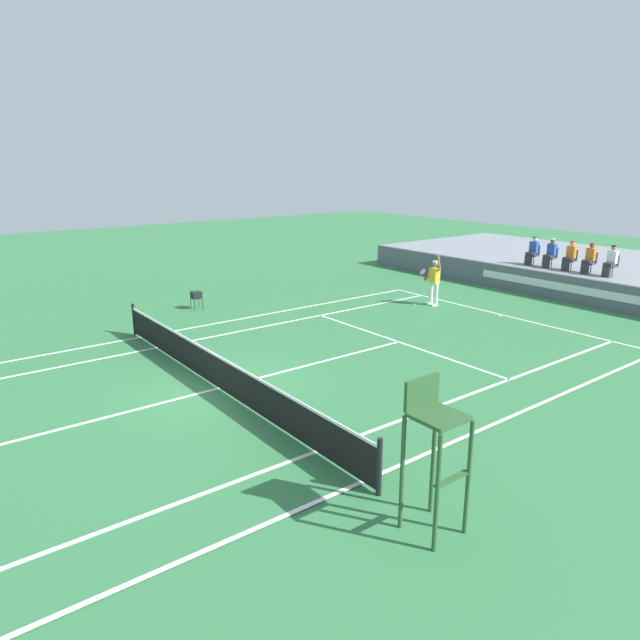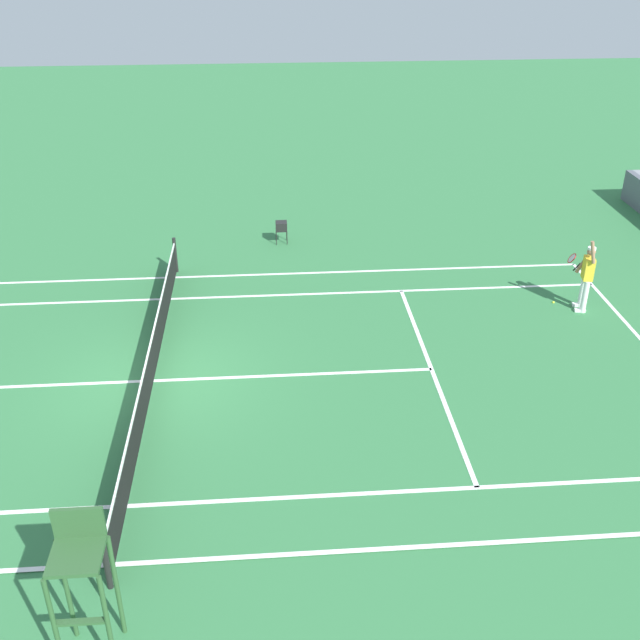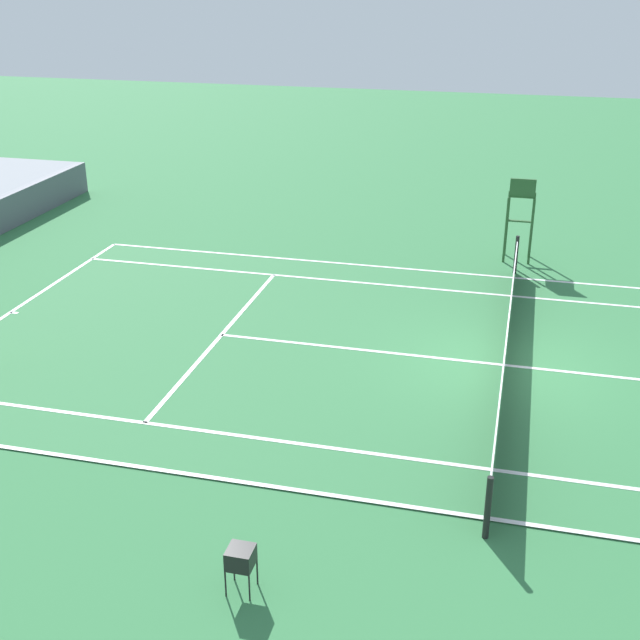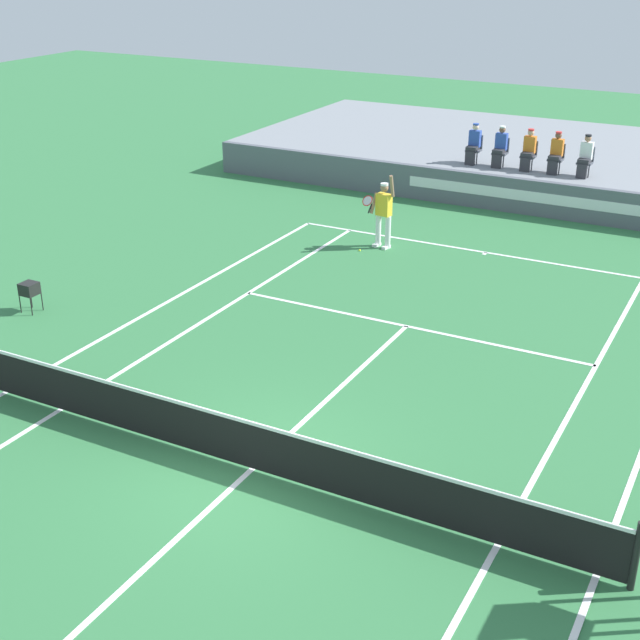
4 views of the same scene
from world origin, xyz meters
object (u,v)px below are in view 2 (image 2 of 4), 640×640
object	(u,v)px
tennis_player	(586,276)
umpire_chair	(81,573)
tennis_ball	(553,302)
ball_hopper	(281,226)

from	to	relation	value
tennis_player	umpire_chair	distance (m)	14.72
tennis_player	tennis_ball	xyz separation A→B (m)	(-0.40, -0.60, -0.96)
ball_hopper	tennis_ball	bearing A→B (deg)	56.17
umpire_chair	ball_hopper	size ratio (longest dim) A/B	3.49
umpire_chair	ball_hopper	xyz separation A→B (m)	(-15.01, 3.17, -0.98)
tennis_player	ball_hopper	size ratio (longest dim) A/B	2.98
tennis_player	umpire_chair	size ratio (longest dim) A/B	0.85
tennis_ball	umpire_chair	bearing A→B (deg)	-45.68
tennis_player	tennis_ball	world-z (taller)	tennis_player
tennis_ball	umpire_chair	size ratio (longest dim) A/B	0.03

